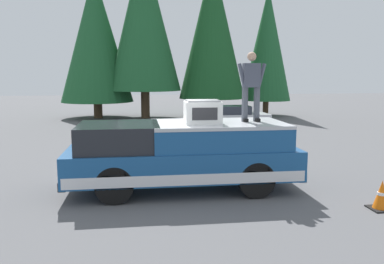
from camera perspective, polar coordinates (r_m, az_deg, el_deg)
name	(u,v)px	position (r m, az deg, el deg)	size (l,w,h in m)	color
ground_plane	(160,188)	(9.99, -4.61, -8.03)	(90.00, 90.00, 0.00)	#565659
pickup_truck	(183,155)	(9.63, -1.33, -3.27)	(2.01, 5.54, 1.65)	navy
compressor_unit	(203,112)	(9.35, 1.53, 2.91)	(0.65, 0.84, 0.56)	white
person_on_truck_bed	(251,85)	(9.84, 8.52, 6.73)	(0.29, 0.72, 1.69)	#4C515B
parked_car_silver	(230,117)	(20.99, 5.44, 2.20)	(1.64, 4.10, 1.16)	silver
traffic_cone	(382,196)	(9.27, 25.60, -8.29)	(0.47, 0.47, 0.62)	black
conifer_far_left	(267,44)	(27.46, 10.77, 12.26)	(3.23, 3.23, 8.49)	#4C3826
conifer_left	(212,29)	(26.13, 2.93, 14.58)	(4.25, 4.25, 10.08)	#4C3826
conifer_center_left	(144,18)	(25.84, -6.93, 16.00)	(4.59, 4.59, 10.82)	#4C3826
conifer_center_right	(96,38)	(26.34, -13.69, 13.05)	(4.55, 4.55, 9.13)	#4C3826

